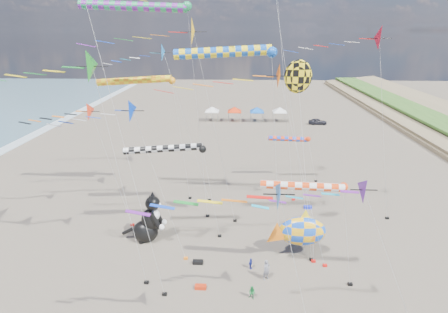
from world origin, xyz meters
TOP-DOWN VIEW (x-y plane):
  - delta_kite_0 at (-9.35, 9.58)m, footprint 10.13×1.92m
  - delta_kite_1 at (2.62, 9.08)m, footprint 12.25×2.05m
  - delta_kite_2 at (12.16, 17.54)m, footprint 11.24×2.43m
  - delta_kite_3 at (-4.62, 16.32)m, footprint 13.58×2.69m
  - delta_kite_6 at (6.45, 0.82)m, footprint 10.22×1.71m
  - delta_kite_7 at (-14.54, 15.02)m, footprint 9.14×1.89m
  - delta_kite_8 at (-8.13, 21.02)m, footprint 10.11×2.01m
  - delta_kite_9 at (0.04, -1.41)m, footprint 10.33×1.65m
  - delta_kite_10 at (-10.58, 6.28)m, footprint 10.84×2.36m
  - windsock_0 at (4.90, 6.77)m, footprint 7.65×0.64m
  - windsock_1 at (6.72, 27.21)m, footprint 6.87×0.66m
  - windsock_2 at (-1.01, 13.42)m, footprint 9.72×0.91m
  - windsock_3 at (-11.07, 21.47)m, footprint 9.99×0.79m
  - windsock_4 at (-9.27, 17.21)m, footprint 11.47×0.85m
  - windsock_5 at (-6.53, 13.30)m, footprint 8.88×0.69m
  - angelfish_kite at (4.36, 11.85)m, footprint 3.74×3.02m
  - cat_inflatable at (-8.66, 12.50)m, footprint 3.81×2.04m
  - fish_inflatable at (5.63, 10.65)m, footprint 5.67×2.78m
  - person_adult at (2.35, 7.22)m, footprint 0.79×0.75m
  - child_green at (1.12, 4.95)m, footprint 0.67×0.62m
  - child_blue at (1.11, 8.52)m, footprint 0.52×0.64m
  - kite_bag_0 at (-3.47, 9.00)m, footprint 0.90×0.44m
  - kite_bag_1 at (8.00, 19.57)m, footprint 0.90×0.44m
  - kite_bag_2 at (-2.91, 5.89)m, footprint 0.90×0.44m
  - tent_row at (1.50, 60.00)m, footprint 19.20×4.20m
  - parked_car at (17.07, 58.00)m, footprint 3.88×1.58m

SIDE VIEW (x-z plane):
  - kite_bag_0 at x=-3.47m, z-range 0.00..0.30m
  - kite_bag_1 at x=8.00m, z-range 0.00..0.30m
  - kite_bag_2 at x=-2.91m, z-range 0.00..0.30m
  - child_blue at x=1.11m, z-range 0.00..1.02m
  - child_green at x=1.12m, z-range 0.00..1.11m
  - parked_car at x=17.07m, z-range 0.00..1.32m
  - person_adult at x=2.35m, z-range 0.00..1.82m
  - fish_inflatable at x=5.63m, z-range 0.18..4.81m
  - cat_inflatable at x=-8.66m, z-range 0.00..5.03m
  - tent_row at x=1.50m, z-range 1.25..5.05m
  - windsock_1 at x=6.72m, z-range 2.79..9.12m
  - windsock_0 at x=4.90m, z-range 4.09..13.06m
  - windsock_5 at x=-6.53m, z-range 4.34..13.83m
  - delta_kite_6 at x=6.45m, z-range 4.54..16.12m
  - delta_kite_9 at x=0.04m, z-range 5.17..18.05m
  - delta_kite_7 at x=-14.54m, z-range 5.26..18.38m
  - delta_kite_0 at x=-9.35m, z-range 6.04..20.72m
  - windsock_3 at x=-11.07m, z-range 6.81..21.33m
  - angelfish_kite at x=4.36m, z-range 7.11..24.23m
  - delta_kite_1 at x=2.62m, z-range 7.21..24.41m
  - delta_kite_10 at x=-10.58m, z-range 7.67..25.94m
  - delta_kite_8 at x=-8.13m, z-range 7.77..25.96m
  - windsock_2 at x=-1.01m, z-range 8.49..26.50m
  - delta_kite_2 at x=12.16m, z-range 8.45..28.33m
  - delta_kite_3 at x=-4.62m, z-range 8.67..29.23m
  - windsock_4 at x=-9.27m, z-range 10.35..32.04m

